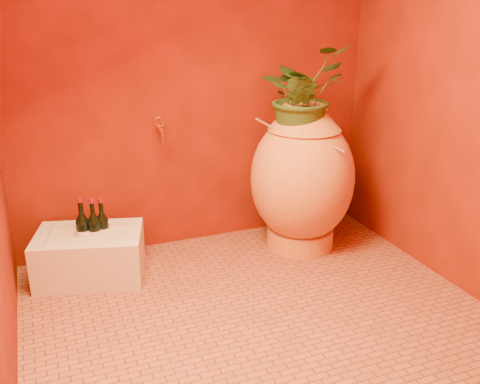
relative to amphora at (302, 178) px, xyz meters
name	(u,v)px	position (x,y,z in m)	size (l,w,h in m)	color
floor	(252,306)	(-0.63, -0.62, -0.50)	(2.50, 2.50, 0.00)	#984C31
wall_back	(194,64)	(-0.63, 0.38, 0.75)	(2.50, 0.02, 2.50)	#541504
wall_right	(455,74)	(0.62, -0.62, 0.75)	(0.02, 2.00, 2.50)	#541504
amphora	(302,178)	(0.00, 0.00, 0.00)	(0.93, 0.93, 1.01)	gold
stone_basin	(90,256)	(-1.43, 0.08, -0.36)	(0.73, 0.60, 0.30)	beige
wine_bottle_a	(95,232)	(-1.39, 0.10, -0.22)	(0.08, 0.08, 0.34)	black
wine_bottle_b	(83,232)	(-1.46, 0.12, -0.21)	(0.09, 0.09, 0.35)	black
wine_bottle_c	(103,230)	(-1.33, 0.13, -0.22)	(0.08, 0.08, 0.33)	black
wall_tap	(160,128)	(-0.90, 0.30, 0.36)	(0.07, 0.15, 0.16)	#AE7328
plant_main	(302,94)	(-0.02, 0.01, 0.57)	(0.56, 0.49, 0.62)	#294D1B
plant_side	(298,108)	(-0.08, -0.04, 0.49)	(0.24, 0.19, 0.44)	#294D1B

